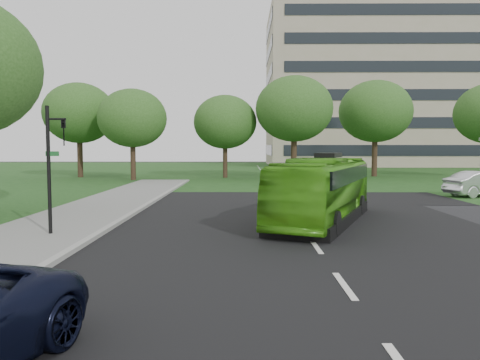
{
  "coord_description": "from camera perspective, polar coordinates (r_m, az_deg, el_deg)",
  "views": [
    {
      "loc": [
        -2.19,
        -15.96,
        3.02
      ],
      "look_at": [
        -2.35,
        4.04,
        1.6
      ],
      "focal_mm": 35.0,
      "sensor_mm": 36.0,
      "label": 1
    }
  ],
  "objects": [
    {
      "name": "tree_park_b",
      "position": [
        45.83,
        -1.83,
        7.07
      ],
      "size": [
        6.14,
        6.14,
        8.05
      ],
      "color": "black",
      "rests_on": "ground"
    },
    {
      "name": "tree_park_f",
      "position": [
        49.01,
        -19.03,
        7.7
      ],
      "size": [
        6.97,
        6.97,
        9.3
      ],
      "color": "black",
      "rests_on": "ground"
    },
    {
      "name": "tree_park_a",
      "position": [
        43.66,
        -12.98,
        7.34
      ],
      "size": [
        6.21,
        6.21,
        8.25
      ],
      "color": "black",
      "rests_on": "ground"
    },
    {
      "name": "traffic_light",
      "position": [
        16.59,
        -21.87,
        2.2
      ],
      "size": [
        0.7,
        0.2,
        4.37
      ],
      "rotation": [
        0.0,
        0.0,
        0.21
      ],
      "color": "black",
      "rests_on": "ground"
    },
    {
      "name": "office_building",
      "position": [
        82.12,
        17.86,
        10.5
      ],
      "size": [
        40.1,
        20.1,
        25.0
      ],
      "color": "gray",
      "rests_on": "ground"
    },
    {
      "name": "street_surfaces",
      "position": [
        38.87,
        3.12,
        -0.36
      ],
      "size": [
        120.0,
        120.0,
        0.15
      ],
      "color": "black",
      "rests_on": "ground"
    },
    {
      "name": "ground",
      "position": [
        16.39,
        8.17,
        -6.6
      ],
      "size": [
        160.0,
        160.0,
        0.0
      ],
      "primitive_type": "plane",
      "color": "black",
      "rests_on": "ground"
    },
    {
      "name": "tree_park_d",
      "position": [
        49.77,
        16.18,
        8.02
      ],
      "size": [
        7.37,
        7.37,
        9.74
      ],
      "color": "black",
      "rests_on": "ground"
    },
    {
      "name": "bus",
      "position": [
        19.02,
        10.1,
        -1.21
      ],
      "size": [
        5.56,
        9.41,
        2.59
      ],
      "primitive_type": "imported",
      "rotation": [
        0.0,
        0.0,
        -0.39
      ],
      "color": "#429815",
      "rests_on": "ground"
    },
    {
      "name": "tree_park_c",
      "position": [
        45.07,
        6.62,
        8.6
      ],
      "size": [
        7.33,
        7.33,
        9.74
      ],
      "color": "black",
      "rests_on": "ground"
    }
  ]
}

